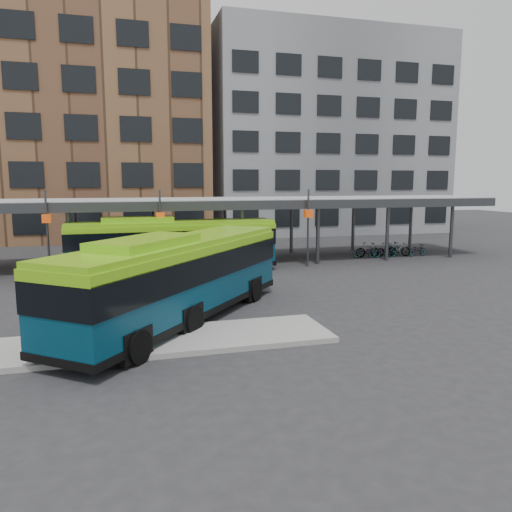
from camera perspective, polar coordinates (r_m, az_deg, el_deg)
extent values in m
plane|color=#28282B|center=(20.47, 0.23, -6.40)|extent=(120.00, 120.00, 0.00)
cube|color=gray|center=(16.83, -15.37, -9.73)|extent=(14.00, 3.00, 0.18)
cube|color=#999B9E|center=(32.50, -6.13, 6.24)|extent=(40.00, 6.00, 0.35)
cube|color=#383A3D|center=(29.56, -5.14, 5.74)|extent=(40.00, 0.15, 0.55)
cylinder|color=#383A3D|center=(29.82, -20.57, 1.49)|extent=(0.24, 0.24, 3.80)
cylinder|color=#383A3D|center=(34.77, -19.91, 2.46)|extent=(0.24, 0.24, 3.80)
cylinder|color=#383A3D|center=(29.81, -10.95, 1.88)|extent=(0.24, 0.24, 3.80)
cylinder|color=#383A3D|center=(34.76, -11.66, 2.79)|extent=(0.24, 0.24, 3.80)
cylinder|color=#383A3D|center=(30.63, -1.58, 2.20)|extent=(0.24, 0.24, 3.80)
cylinder|color=#383A3D|center=(35.47, -3.57, 3.06)|extent=(0.24, 0.24, 3.80)
cylinder|color=#383A3D|center=(32.21, 7.08, 2.46)|extent=(0.24, 0.24, 3.80)
cylinder|color=#383A3D|center=(36.85, 4.07, 3.26)|extent=(0.24, 0.24, 3.80)
cylinder|color=#383A3D|center=(34.45, 14.78, 2.63)|extent=(0.24, 0.24, 3.80)
cylinder|color=#383A3D|center=(38.82, 11.04, 3.39)|extent=(0.24, 0.24, 3.80)
cylinder|color=#383A3D|center=(37.23, 21.43, 2.75)|extent=(0.24, 0.24, 3.80)
cylinder|color=#383A3D|center=(41.31, 17.26, 3.47)|extent=(0.24, 0.24, 3.80)
cylinder|color=#383A3D|center=(29.07, -22.71, 2.20)|extent=(0.12, 0.12, 4.80)
cube|color=#C53F0B|center=(29.00, -22.81, 3.96)|extent=(0.45, 0.45, 0.45)
cylinder|color=#383A3D|center=(28.96, -10.84, 2.68)|extent=(0.12, 0.12, 4.80)
cube|color=#C53F0B|center=(28.89, -10.89, 4.46)|extent=(0.45, 0.45, 0.45)
cylinder|color=#383A3D|center=(31.05, 5.96, 3.18)|extent=(0.12, 0.12, 4.80)
cube|color=#C53F0B|center=(30.98, 5.99, 4.83)|extent=(0.45, 0.45, 0.45)
cube|color=brown|center=(51.53, -21.42, 14.34)|extent=(26.00, 14.00, 22.00)
cube|color=slate|center=(55.54, 7.22, 13.35)|extent=(24.00, 14.00, 20.00)
cube|color=#06344A|center=(18.95, -8.69, -2.62)|extent=(9.80, 11.15, 2.57)
cube|color=black|center=(18.86, -8.72, -1.09)|extent=(9.88, 11.22, 0.98)
cube|color=#76BF13|center=(18.74, -8.78, 1.54)|extent=(9.72, 11.08, 0.21)
cube|color=#76BF13|center=(17.03, -12.49, 1.44)|extent=(4.03, 4.35, 0.36)
cube|color=black|center=(19.21, -8.61, -6.01)|extent=(9.89, 11.23, 0.25)
cylinder|color=black|center=(22.16, -0.17, -3.88)|extent=(0.89, 0.99, 1.03)
cylinder|color=black|center=(23.26, -5.83, -3.33)|extent=(0.89, 0.99, 1.03)
cylinder|color=black|center=(17.56, -7.28, -7.28)|extent=(0.89, 0.99, 1.03)
cylinder|color=black|center=(18.93, -13.84, -6.30)|extent=(0.89, 0.99, 1.03)
cylinder|color=black|center=(15.12, -13.36, -10.07)|extent=(0.89, 0.99, 1.03)
cylinder|color=black|center=(16.69, -20.33, -8.59)|extent=(0.89, 0.99, 1.03)
cube|color=#06344A|center=(29.40, -9.50, 1.18)|extent=(11.86, 2.80, 2.46)
cube|color=black|center=(29.34, -9.52, 2.13)|extent=(11.91, 2.86, 0.93)
cube|color=#76BF13|center=(29.26, -9.56, 3.76)|extent=(11.86, 2.70, 0.20)
cube|color=#76BF13|center=(29.04, -13.42, 4.00)|extent=(3.98, 1.88, 0.34)
cube|color=black|center=(29.56, -9.44, -0.95)|extent=(11.92, 2.86, 0.24)
cylinder|color=black|center=(29.20, -1.45, -0.90)|extent=(0.99, 0.32, 0.98)
cylinder|color=black|center=(31.48, -2.65, -0.21)|extent=(0.99, 0.32, 0.98)
cylinder|color=black|center=(28.24, -11.47, -1.39)|extent=(0.99, 0.32, 0.98)
cylinder|color=black|center=(30.60, -11.95, -0.65)|extent=(0.99, 0.32, 0.98)
cylinder|color=black|center=(28.10, -17.46, -1.66)|extent=(0.99, 0.32, 0.98)
cylinder|color=black|center=(30.47, -17.47, -0.89)|extent=(0.99, 0.32, 0.98)
imported|color=slate|center=(35.51, 12.29, 0.49)|extent=(1.67, 0.77, 0.84)
imported|color=slate|center=(35.71, 12.64, 0.69)|extent=(1.78, 0.60, 1.05)
imported|color=slate|center=(36.00, 14.44, 0.57)|extent=(1.80, 0.83, 0.91)
imported|color=slate|center=(36.59, 14.59, 0.74)|extent=(1.70, 0.90, 0.98)
imported|color=slate|center=(37.00, 15.23, 0.76)|extent=(1.86, 1.05, 0.92)
imported|color=slate|center=(36.89, 15.98, 0.77)|extent=(1.74, 0.99, 1.01)
imported|color=slate|center=(37.33, 17.91, 0.67)|extent=(1.74, 0.92, 0.87)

